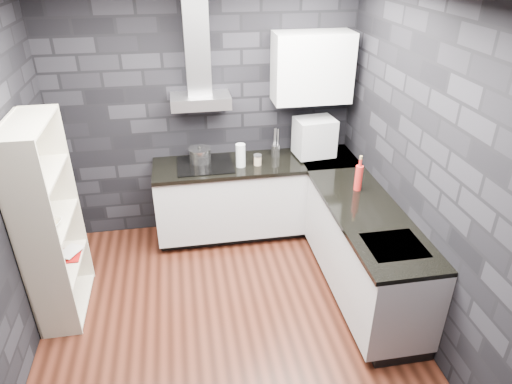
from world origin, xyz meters
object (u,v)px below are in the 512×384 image
object	(u,v)px
storage_jar	(258,160)
utensil_crock	(276,150)
pot	(200,156)
glass_vase	(241,155)
appliance_garage	(314,137)
red_bottle	(359,178)
bookshelf	(50,223)
fruit_bowl	(46,225)

from	to	relation	value
storage_jar	utensil_crock	size ratio (longest dim) A/B	0.78
pot	glass_vase	distance (m)	0.45
pot	utensil_crock	xyz separation A→B (m)	(0.83, 0.04, -0.02)
appliance_garage	red_bottle	bearing A→B (deg)	-82.58
storage_jar	bookshelf	size ratio (longest dim) A/B	0.06
pot	appliance_garage	distance (m)	1.25
appliance_garage	pot	bearing A→B (deg)	171.77
storage_jar	appliance_garage	distance (m)	0.68
glass_vase	appliance_garage	distance (m)	0.84
glass_vase	red_bottle	bearing A→B (deg)	-34.55
pot	fruit_bowl	distance (m)	1.71
utensil_crock	fruit_bowl	bearing A→B (deg)	-152.71
utensil_crock	bookshelf	bearing A→B (deg)	-154.41
red_bottle	bookshelf	xyz separation A→B (m)	(-2.76, -0.13, -0.12)
appliance_garage	red_bottle	distance (m)	0.85
utensil_crock	storage_jar	bearing A→B (deg)	-139.94
appliance_garage	red_bottle	world-z (taller)	appliance_garage
utensil_crock	bookshelf	distance (m)	2.39
fruit_bowl	red_bottle	bearing A→B (deg)	4.31
fruit_bowl	glass_vase	bearing A→B (deg)	27.63
storage_jar	red_bottle	distance (m)	1.10
appliance_garage	bookshelf	xyz separation A→B (m)	(-2.56, -0.95, -0.22)
red_bottle	utensil_crock	bearing A→B (deg)	123.77
appliance_garage	fruit_bowl	world-z (taller)	appliance_garage
pot	bookshelf	size ratio (longest dim) A/B	0.13
pot	storage_jar	world-z (taller)	pot
appliance_garage	bookshelf	world-z (taller)	bookshelf
pot	red_bottle	xyz separation A→B (m)	(1.43, -0.87, 0.04)
storage_jar	utensil_crock	distance (m)	0.31
glass_vase	utensil_crock	world-z (taller)	glass_vase
storage_jar	appliance_garage	xyz separation A→B (m)	(0.64, 0.12, 0.18)
utensil_crock	bookshelf	size ratio (longest dim) A/B	0.07
red_bottle	bookshelf	distance (m)	2.77
utensil_crock	fruit_bowl	distance (m)	2.43
storage_jar	fruit_bowl	distance (m)	2.13
pot	utensil_crock	distance (m)	0.83
utensil_crock	appliance_garage	distance (m)	0.45
glass_vase	storage_jar	size ratio (longest dim) A/B	2.48
appliance_garage	bookshelf	distance (m)	2.74
pot	glass_vase	size ratio (longest dim) A/B	0.92
utensil_crock	bookshelf	world-z (taller)	bookshelf
appliance_garage	fruit_bowl	distance (m)	2.77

